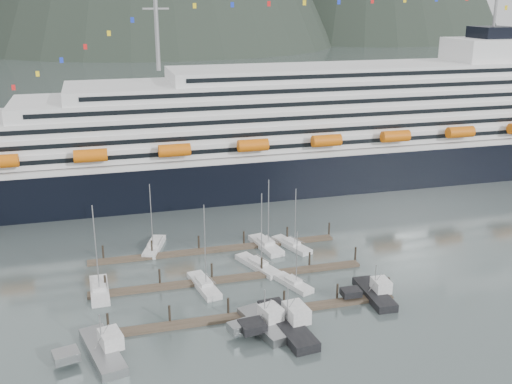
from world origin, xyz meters
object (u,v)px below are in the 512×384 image
sailboat_e (154,247)px  sailboat_f (266,246)px  cruise_ship (316,137)px  sailboat_a (100,291)px  trawler_b (264,323)px  trawler_d (374,293)px  trawler_c (286,324)px  trawler_a (101,350)px  sailboat_d (258,266)px  sailboat_g (292,245)px  sailboat_b (204,286)px  sailboat_h (293,284)px

sailboat_e → sailboat_f: 21.81m
cruise_ship → sailboat_a: (-57.03, -51.07, -11.58)m
sailboat_e → trawler_b: size_ratio=1.23×
trawler_d → trawler_c: bearing=109.7°
sailboat_a → sailboat_f: bearing=-72.5°
trawler_a → sailboat_d: bearing=-66.2°
sailboat_g → trawler_c: bearing=140.0°
sailboat_a → sailboat_e: size_ratio=1.17×
sailboat_b → sailboat_h: sailboat_b is taller
sailboat_b → sailboat_e: 19.88m
sailboat_g → sailboat_h: 16.58m
sailboat_h → trawler_c: sailboat_h is taller
trawler_c → trawler_d: (16.82, 5.57, -0.09)m
sailboat_b → sailboat_f: size_ratio=1.06×
sailboat_f → trawler_c: 30.35m
sailboat_h → trawler_a: bearing=91.1°
sailboat_f → trawler_b: size_ratio=1.30×
sailboat_a → sailboat_b: (17.06, -2.71, -0.02)m
sailboat_b → sailboat_f: 20.16m
trawler_c → sailboat_h: bearing=-29.1°
sailboat_b → trawler_d: size_ratio=1.43×
sailboat_d → trawler_b: sailboat_d is taller
sailboat_f → sailboat_h: sailboat_f is taller
sailboat_h → sailboat_b: bearing=56.7°
cruise_ship → trawler_c: size_ratio=14.11×
sailboat_b → sailboat_d: (10.89, 5.31, -0.01)m
cruise_ship → sailboat_g: bearing=-116.1°
trawler_c → sailboat_e: bearing=17.7°
sailboat_a → trawler_d: bearing=-108.6°
sailboat_b → trawler_a: (-17.21, -16.20, 0.45)m
sailboat_d → sailboat_g: sailboat_d is taller
trawler_c → sailboat_g: bearing=-26.4°
sailboat_b → sailboat_e: sailboat_b is taller
sailboat_g → trawler_d: sailboat_g is taller
sailboat_h → trawler_c: 14.09m
trawler_c → cruise_ship: bearing=-30.1°
sailboat_d → sailboat_e: bearing=31.2°
sailboat_d → sailboat_e: 21.92m
sailboat_f → sailboat_h: (-0.09, -16.85, -0.06)m
sailboat_d → sailboat_e: sailboat_d is taller
sailboat_e → sailboat_g: sailboat_e is taller
sailboat_g → sailboat_h: size_ratio=1.21×
cruise_ship → trawler_b: 77.66m
sailboat_d → trawler_c: 21.55m
sailboat_d → cruise_ship: bearing=-51.7°
sailboat_d → trawler_a: sailboat_d is taller
sailboat_b → trawler_a: 23.64m
sailboat_b → sailboat_h: size_ratio=1.49×
sailboat_h → sailboat_f: bearing=-21.4°
trawler_d → sailboat_b: bearing=69.3°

